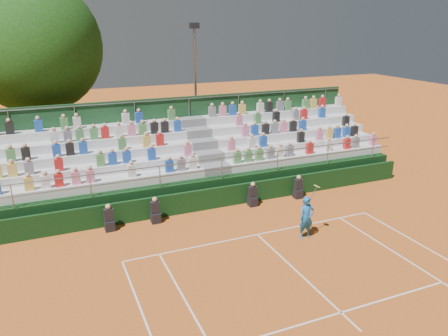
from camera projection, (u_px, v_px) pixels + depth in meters
name	position (u px, v px, depth m)	size (l,w,h in m)	color
ground	(257.00, 235.00, 17.84)	(90.00, 90.00, 0.00)	#C45D20
courtside_wall	(226.00, 196.00, 20.47)	(20.00, 0.15, 1.00)	black
line_officials	(209.00, 203.00, 19.70)	(9.53, 0.40, 1.19)	black
grandstand	(202.00, 165.00, 23.11)	(20.00, 5.20, 4.40)	black
tennis_player	(307.00, 218.00, 17.33)	(0.85, 0.42, 2.22)	#1866B4
tree_east	(34.00, 46.00, 23.79)	(7.35, 7.35, 10.70)	#362013
floodlight_mast	(195.00, 80.00, 27.71)	(0.60, 0.25, 8.24)	gray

